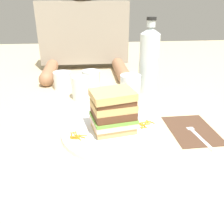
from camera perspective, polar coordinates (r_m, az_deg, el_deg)
ground_plane at (r=0.69m, az=1.47°, el=-4.38°), size 3.00×3.00×0.00m
main_plate at (r=0.67m, az=0.28°, el=-4.68°), size 0.29×0.29×0.01m
sandwich at (r=0.64m, az=0.26°, el=0.19°), size 0.13×0.11×0.12m
carrot_shred_0 at (r=0.66m, az=-9.30°, el=-4.95°), size 0.02×0.00×0.00m
carrot_shred_1 at (r=0.64m, az=-8.03°, el=-5.86°), size 0.02×0.02×0.00m
carrot_shred_2 at (r=0.63m, az=-8.90°, el=-6.29°), size 0.02×0.01×0.00m
carrot_shred_3 at (r=0.64m, az=-7.02°, el=-5.58°), size 0.02×0.01×0.00m
carrot_shred_4 at (r=0.64m, az=-9.10°, el=-5.92°), size 0.02×0.01×0.00m
carrot_shred_5 at (r=0.64m, az=-9.68°, el=-5.70°), size 0.00×0.02×0.00m
carrot_shred_6 at (r=0.64m, az=-7.65°, el=-5.86°), size 0.03×0.02×0.00m
carrot_shred_7 at (r=0.64m, az=-8.02°, el=-6.03°), size 0.01×0.03×0.00m
carrot_shred_8 at (r=0.66m, az=-8.74°, el=-4.81°), size 0.01×0.02×0.00m
carrot_shred_9 at (r=0.65m, az=-9.14°, el=-5.13°), size 0.01×0.02×0.00m
carrot_shred_10 at (r=0.69m, az=7.25°, el=-3.38°), size 0.01×0.03×0.00m
carrot_shred_11 at (r=0.70m, az=7.21°, el=-2.95°), size 0.01×0.02×0.00m
carrot_shred_12 at (r=0.71m, az=9.17°, el=-2.34°), size 0.02×0.02×0.00m
carrot_shred_13 at (r=0.68m, az=7.54°, el=-3.70°), size 0.02×0.01×0.00m
carrot_shred_14 at (r=0.70m, az=6.66°, el=-2.68°), size 0.01×0.03×0.00m
carrot_shred_15 at (r=0.69m, az=7.73°, el=-3.26°), size 0.01×0.02×0.00m
carrot_shred_16 at (r=0.71m, az=7.24°, el=-2.53°), size 0.03×0.01×0.00m
carrot_shred_17 at (r=0.70m, az=8.46°, el=-2.81°), size 0.02×0.01×0.00m
carrot_shred_18 at (r=0.71m, az=8.62°, el=-2.45°), size 0.02×0.01×0.00m
carrot_shred_19 at (r=0.69m, az=6.61°, el=-3.07°), size 0.02×0.02×0.00m
napkin_dark at (r=0.73m, az=18.60°, el=-4.05°), size 0.13×0.18×0.00m
fork at (r=0.71m, az=19.52°, el=-4.70°), size 0.03×0.17×0.00m
knife at (r=0.67m, az=-15.40°, el=-6.42°), size 0.03×0.20×0.00m
juice_glass at (r=0.88m, az=4.38°, el=5.50°), size 0.08×0.08×0.09m
water_bottle at (r=0.94m, az=8.81°, el=12.12°), size 0.07×0.07×0.29m
empty_tumbler_0 at (r=1.02m, az=-11.78°, el=7.41°), size 0.07×0.07×0.07m
empty_tumbler_1 at (r=0.99m, az=-5.00°, el=7.57°), size 0.07×0.07×0.08m
empty_tumbler_2 at (r=0.90m, az=-7.59°, el=5.75°), size 0.06×0.06×0.09m
napkin_pink at (r=0.61m, az=-18.42°, el=-10.13°), size 0.10×0.11×0.00m
diner_across at (r=1.29m, az=-6.85°, el=20.16°), size 0.45×0.42×0.51m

